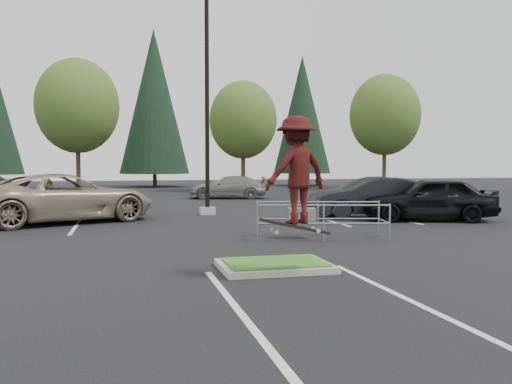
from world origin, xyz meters
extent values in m
plane|color=black|center=(0.00, 0.00, 0.00)|extent=(120.00, 120.00, 0.00)
cube|color=#A09E95|center=(0.00, 0.00, 0.06)|extent=(2.20, 1.60, 0.12)
cube|color=#256921|center=(0.00, 0.00, 0.13)|extent=(1.95, 1.35, 0.05)
cube|color=silver|center=(-4.50, 9.00, 0.00)|extent=(0.12, 5.20, 0.01)
cube|color=silver|center=(4.50, 9.00, 0.00)|extent=(0.12, 5.20, 0.01)
cube|color=silver|center=(7.20, 9.00, 0.00)|extent=(0.12, 5.20, 0.01)
cube|color=silver|center=(9.90, 9.00, 0.00)|extent=(0.12, 5.20, 0.01)
cube|color=silver|center=(-1.35, -3.00, 0.00)|extent=(0.12, 6.00, 0.01)
cube|color=silver|center=(1.35, -3.00, 0.00)|extent=(0.12, 6.00, 0.01)
cube|color=#A09E95|center=(0.50, 12.00, 0.15)|extent=(0.60, 0.60, 0.30)
cylinder|color=black|center=(0.50, 12.00, 5.00)|extent=(0.18, 0.18, 10.00)
cylinder|color=#38281C|center=(-6.00, 30.50, 1.75)|extent=(0.32, 0.32, 3.50)
ellipsoid|color=#3F6224|center=(-6.00, 30.50, 6.26)|extent=(5.89, 5.89, 6.77)
sphere|color=#3F6224|center=(-5.40, 30.20, 5.52)|extent=(3.68, 3.68, 3.68)
sphere|color=#3F6224|center=(-6.50, 30.90, 5.70)|extent=(4.05, 4.05, 4.05)
cylinder|color=#38281C|center=(6.00, 29.80, 1.52)|extent=(0.32, 0.32, 3.04)
ellipsoid|color=#3F6224|center=(6.00, 29.80, 5.44)|extent=(5.12, 5.12, 5.89)
sphere|color=#3F6224|center=(6.60, 29.50, 4.80)|extent=(3.20, 3.20, 3.20)
sphere|color=#3F6224|center=(5.50, 30.20, 4.96)|extent=(3.52, 3.52, 3.52)
cylinder|color=#38281C|center=(18.00, 30.30, 1.71)|extent=(0.32, 0.32, 3.42)
ellipsoid|color=#3F6224|center=(18.00, 30.30, 6.12)|extent=(5.76, 5.76, 6.62)
sphere|color=#3F6224|center=(18.60, 30.00, 5.40)|extent=(3.60, 3.60, 3.60)
sphere|color=#3F6224|center=(17.50, 30.70, 5.58)|extent=(3.96, 3.96, 3.96)
cylinder|color=#38281C|center=(0.00, 40.50, 0.60)|extent=(0.36, 0.36, 1.20)
cone|color=black|center=(0.00, 40.50, 7.85)|extent=(6.38, 6.38, 13.30)
cylinder|color=#38281C|center=(14.00, 39.50, 0.60)|extent=(0.36, 0.36, 1.20)
cone|color=black|center=(14.00, 39.50, 6.85)|extent=(5.50, 5.50, 11.30)
cylinder|color=gray|center=(0.60, 3.80, 0.52)|extent=(0.05, 0.05, 1.04)
cylinder|color=gray|center=(0.89, 5.03, 0.52)|extent=(0.05, 0.05, 1.04)
cylinder|color=gray|center=(2.36, 3.39, 0.52)|extent=(0.05, 0.05, 1.04)
cylinder|color=gray|center=(2.64, 4.61, 0.52)|extent=(0.05, 0.05, 1.04)
cylinder|color=gray|center=(4.11, 2.97, 0.52)|extent=(0.05, 0.05, 1.04)
cylinder|color=gray|center=(4.40, 4.20, 0.52)|extent=(0.05, 0.05, 1.04)
cylinder|color=gray|center=(2.36, 3.39, 0.50)|extent=(3.52, 0.87, 0.05)
cylinder|color=gray|center=(2.36, 3.39, 0.99)|extent=(3.52, 0.87, 0.05)
cylinder|color=gray|center=(2.64, 4.61, 0.50)|extent=(3.52, 0.87, 0.05)
cylinder|color=gray|center=(2.64, 4.61, 0.99)|extent=(3.52, 0.87, 0.05)
cube|color=gray|center=(1.97, 4.12, 0.65)|extent=(0.85, 0.63, 0.43)
cube|color=black|center=(0.11, -1.00, 0.97)|extent=(1.30, 0.48, 0.33)
cylinder|color=beige|center=(-0.28, -1.13, 0.90)|extent=(0.08, 0.05, 0.08)
cylinder|color=beige|center=(-0.28, -0.87, 0.90)|extent=(0.08, 0.05, 0.08)
cylinder|color=beige|center=(0.50, -1.13, 0.90)|extent=(0.08, 0.05, 0.08)
cylinder|color=beige|center=(0.50, -0.87, 0.90)|extent=(0.08, 0.05, 0.08)
imported|color=maroon|center=(0.11, -1.00, 2.01)|extent=(1.44, 1.11, 1.97)
imported|color=gray|center=(-5.05, 10.13, 0.88)|extent=(6.99, 5.33, 1.77)
imported|color=black|center=(6.50, 9.08, 0.80)|extent=(5.00, 2.15, 1.60)
imported|color=black|center=(8.16, 7.55, 0.82)|extent=(5.15, 3.26, 1.63)
imported|color=gray|center=(3.40, 22.00, 0.69)|extent=(5.04, 2.88, 1.38)
camera|label=1|loc=(-2.96, -10.39, 2.12)|focal=38.00mm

